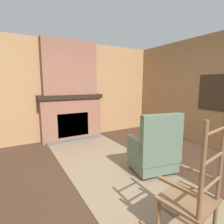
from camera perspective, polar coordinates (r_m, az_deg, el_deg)
ground_plane at (r=2.99m, az=2.98°, el=-21.31°), size 14.00×14.00×0.00m
wood_panel_wall_left at (r=5.02m, az=-14.04°, el=6.72°), size 0.06×5.87×2.66m
wood_panel_wall_back at (r=4.63m, az=31.95°, el=5.46°), size 5.87×0.09×2.66m
fireplace_hearth at (r=4.91m, az=-13.04°, el=-1.73°), size 0.54×1.71×1.24m
chimney_breast at (r=4.86m, az=-13.65°, el=13.86°), size 0.29×1.42×1.41m
area_rug at (r=3.38m, az=-0.28°, el=-17.41°), size 3.87×1.58×0.01m
armchair at (r=3.12m, az=13.71°, el=-12.47°), size 0.73×0.82×1.05m
rocking_chair at (r=1.97m, az=24.63°, el=-25.34°), size 0.86×0.54×1.25m
firewood_stack at (r=5.35m, az=14.86°, el=-6.43°), size 0.42×0.40×0.23m
oil_lamp_vase at (r=4.75m, az=-19.06°, el=6.23°), size 0.10×0.10×0.23m
storage_case at (r=5.03m, az=-8.44°, el=6.65°), size 0.16×0.25×0.15m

